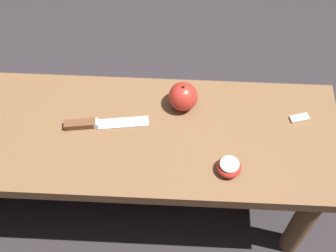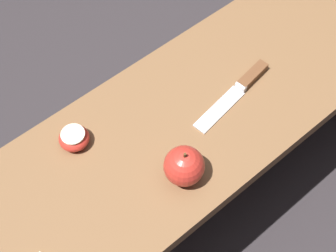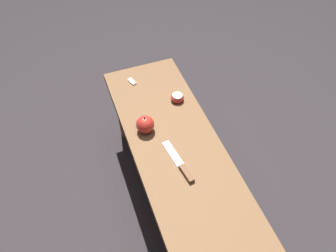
{
  "view_description": "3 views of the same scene",
  "coord_description": "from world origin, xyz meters",
  "views": [
    {
      "loc": [
        0.16,
        -0.67,
        1.53
      ],
      "look_at": [
        0.12,
        0.01,
        0.48
      ],
      "focal_mm": 50.0,
      "sensor_mm": 36.0,
      "label": 1
    },
    {
      "loc": [
        0.44,
        0.39,
        1.3
      ],
      "look_at": [
        0.12,
        0.01,
        0.48
      ],
      "focal_mm": 50.0,
      "sensor_mm": 36.0,
      "label": 2
    },
    {
      "loc": [
        -0.73,
        0.32,
        1.6
      ],
      "look_at": [
        0.12,
        0.01,
        0.48
      ],
      "focal_mm": 35.0,
      "sensor_mm": 36.0,
      "label": 3
    }
  ],
  "objects": [
    {
      "name": "apple_slice_near_knife",
      "position": [
        0.49,
        0.07,
        0.46
      ],
      "size": [
        0.06,
        0.04,
        0.01
      ],
      "color": "beige",
      "rests_on": "wooden_bench"
    },
    {
      "name": "knife",
      "position": [
        -0.08,
        0.02,
        0.46
      ],
      "size": [
        0.23,
        0.06,
        0.02
      ],
      "rotation": [
        0.0,
        0.0,
        0.14
      ],
      "color": "silver",
      "rests_on": "wooden_bench"
    },
    {
      "name": "wooden_bench",
      "position": [
        0.0,
        0.0,
        0.37
      ],
      "size": [
        1.19,
        0.38,
        0.45
      ],
      "color": "brown",
      "rests_on": "ground_plane"
    },
    {
      "name": "apple_cut",
      "position": [
        0.29,
        -0.1,
        0.47
      ],
      "size": [
        0.06,
        0.06,
        0.04
      ],
      "color": "red",
      "rests_on": "wooden_bench"
    },
    {
      "name": "apple_whole",
      "position": [
        0.16,
        0.1,
        0.49
      ],
      "size": [
        0.08,
        0.08,
        0.09
      ],
      "color": "red",
      "rests_on": "wooden_bench"
    },
    {
      "name": "ground_plane",
      "position": [
        0.0,
        0.0,
        0.0
      ],
      "size": [
        8.0,
        8.0,
        0.0
      ],
      "primitive_type": "plane",
      "color": "#2D282B"
    }
  ]
}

